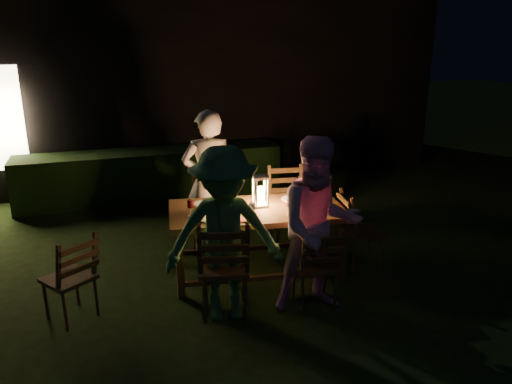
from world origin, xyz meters
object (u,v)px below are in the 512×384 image
object	(u,v)px
chair_end	(361,243)
bottle_table	(234,197)
chair_far_right	(288,221)
bottle_bucket_a	(313,167)
chair_near_right	(315,280)
lantern	(260,193)
person_opp_right	(319,226)
chair_far_left	(211,225)
dining_table	(257,215)
side_table	(315,182)
bottle_bucket_b	(317,165)
chair_spare	(72,292)
person_house_side	(209,181)
chair_near_left	(225,283)
ice_bucket	(315,169)
person_opp_left	(224,235)

from	to	relation	value
chair_end	bottle_table	xyz separation A→B (m)	(-1.47, 0.20, 0.64)
chair_far_right	bottle_bucket_a	bearing A→B (deg)	-125.43
chair_near_right	lantern	world-z (taller)	lantern
person_opp_right	lantern	world-z (taller)	person_opp_right
chair_far_left	bottle_bucket_a	distance (m)	1.77
dining_table	chair_near_right	xyz separation A→B (m)	(0.34, -0.82, -0.44)
chair_near_right	lantern	distance (m)	1.13
chair_far_right	side_table	xyz separation A→B (m)	(0.68, 0.71, 0.26)
lantern	bottle_bucket_b	bearing A→B (deg)	46.58
chair_near_right	chair_spare	bearing A→B (deg)	174.53
chair_far_left	bottle_bucket_a	size ratio (longest dim) A/B	3.25
person_house_side	chair_end	bearing A→B (deg)	154.00
chair_near_left	person_opp_right	bearing A→B (deg)	3.35
ice_bucket	lantern	bearing A→B (deg)	-133.14
chair_near_right	chair_far_left	bearing A→B (deg)	118.56
chair_far_left	side_table	bearing A→B (deg)	-145.70
chair_near_right	bottle_table	bearing A→B (deg)	130.66
chair_end	ice_bucket	world-z (taller)	chair_end
chair_spare	person_opp_right	distance (m)	2.42
dining_table	ice_bucket	bearing A→B (deg)	54.15
lantern	bottle_table	bearing A→B (deg)	-178.18
chair_near_right	ice_bucket	size ratio (longest dim) A/B	3.00
bottle_bucket_a	chair_near_right	bearing A→B (deg)	-113.14
chair_end	lantern	size ratio (longest dim) A/B	2.66
bottle_bucket_a	chair_spare	bearing A→B (deg)	-152.02
person_house_side	lantern	distance (m)	0.92
person_house_side	bottle_table	size ratio (longest dim) A/B	6.28
chair_near_left	chair_far_right	bearing A→B (deg)	63.40
dining_table	person_house_side	world-z (taller)	person_house_side
chair_near_right	person_house_side	distance (m)	1.92
chair_spare	chair_near_right	bearing A→B (deg)	-46.36
chair_near_right	chair_end	distance (m)	1.10
bottle_table	side_table	xyz separation A→B (m)	(1.57, 1.36, -0.36)
chair_near_left	chair_end	bearing A→B (deg)	31.05
lantern	bottle_bucket_a	distance (m)	1.80
dining_table	chair_spare	size ratio (longest dim) A/B	2.18
chair_far_right	person_opp_right	xyz separation A→B (m)	(-0.31, -1.56, 0.55)
person_opp_left	side_table	bearing A→B (deg)	56.47
chair_near_left	chair_near_right	world-z (taller)	chair_near_left
side_table	bottle_bucket_a	xyz separation A→B (m)	(-0.05, -0.04, 0.24)
chair_spare	person_opp_left	distance (m)	1.56
person_opp_right	side_table	xyz separation A→B (m)	(0.99, 2.27, -0.30)
dining_table	chair_far_left	bearing A→B (deg)	120.10
bottle_table	chair_end	bearing A→B (deg)	-7.62
chair_near_left	person_house_side	size ratio (longest dim) A/B	0.60
dining_table	bottle_bucket_a	bearing A→B (deg)	54.42
chair_end	bottle_bucket_a	world-z (taller)	bottle_bucket_a
person_house_side	side_table	world-z (taller)	person_house_side
dining_table	person_house_side	xyz separation A→B (m)	(-0.34, 0.87, 0.17)
person_house_side	lantern	bearing A→B (deg)	123.00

